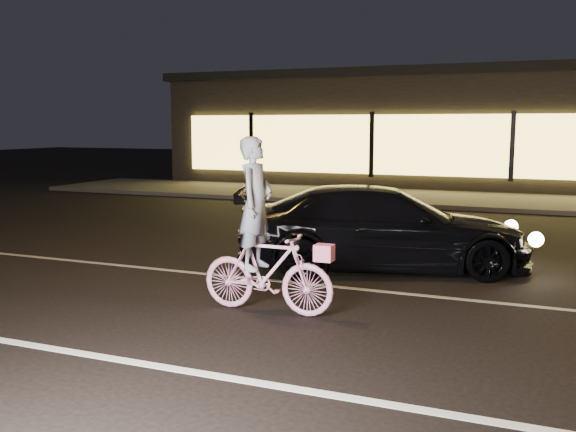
% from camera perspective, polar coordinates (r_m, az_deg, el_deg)
% --- Properties ---
extents(ground, '(90.00, 90.00, 0.00)m').
position_cam_1_polar(ground, '(6.90, 11.92, -11.30)').
color(ground, black).
rests_on(ground, ground).
extents(lane_stripe_near, '(60.00, 0.12, 0.01)m').
position_cam_1_polar(lane_stripe_near, '(5.53, 9.00, -16.23)').
color(lane_stripe_near, silver).
rests_on(lane_stripe_near, ground).
extents(lane_stripe_far, '(60.00, 0.10, 0.01)m').
position_cam_1_polar(lane_stripe_far, '(8.79, 14.30, -7.10)').
color(lane_stripe_far, gray).
rests_on(lane_stripe_far, ground).
extents(sidewalk, '(30.00, 4.00, 0.12)m').
position_cam_1_polar(sidewalk, '(19.57, 18.81, 1.21)').
color(sidewalk, '#383533').
rests_on(sidewalk, ground).
extents(storefront, '(25.40, 8.42, 4.20)m').
position_cam_1_polar(storefront, '(25.41, 19.88, 7.38)').
color(storefront, black).
rests_on(storefront, ground).
extents(cyclist, '(1.70, 0.58, 2.14)m').
position_cam_1_polar(cyclist, '(7.76, -2.15, -3.13)').
color(cyclist, '#EB448B').
rests_on(cyclist, ground).
extents(sedan, '(4.90, 3.28, 1.32)m').
position_cam_1_polar(sedan, '(10.18, 8.46, -1.08)').
color(sedan, black).
rests_on(sedan, ground).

